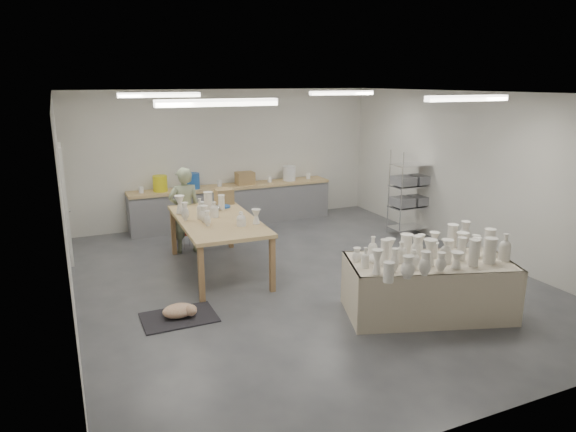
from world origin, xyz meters
name	(u,v)px	position (x,y,z in m)	size (l,w,h in m)	color
room	(295,155)	(-0.11, 0.08, 2.06)	(8.00, 8.02, 3.00)	#424449
back_counter	(233,203)	(-0.01, 3.68, 0.49)	(4.60, 0.60, 1.24)	tan
wire_shelf	(412,192)	(3.20, 1.40, 0.92)	(0.88, 0.48, 1.80)	silver
drying_table	(429,284)	(1.02, -1.90, 0.45)	(2.46, 1.76, 1.15)	olive
work_table	(216,218)	(-1.16, 1.03, 0.92)	(1.33, 2.53, 1.28)	tan
rug	(179,317)	(-2.20, -0.63, 0.01)	(1.00, 0.70, 0.02)	black
cat	(180,310)	(-2.18, -0.64, 0.12)	(0.51, 0.42, 0.19)	white
potter	(185,210)	(-1.44, 2.15, 0.82)	(0.60, 0.39, 1.64)	gray
red_stool	(183,234)	(-1.44, 2.42, 0.28)	(0.44, 0.44, 0.32)	red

